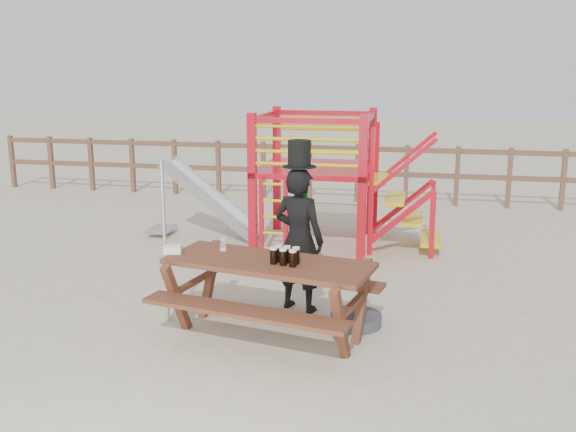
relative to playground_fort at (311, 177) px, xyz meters
The scene contains 10 objects.
ground 3.74m from the playground_fort, 91.99° to the right, with size 60.00×60.00×0.00m, color beige.
back_fence 3.44m from the playground_fort, 92.08° to the left, with size 15.09×0.09×1.20m.
playground_fort is the anchor object (origin of this frame).
picnic_table 3.66m from the playground_fort, 86.75° to the right, with size 2.34×1.83×0.81m.
man_with_hat 2.84m from the playground_fort, 82.59° to the right, with size 0.70×0.57×1.96m.
metal_pole 3.60m from the playground_fort, 105.74° to the right, with size 0.04×0.04×1.80m, color #B2B2B7.
parasol_base 3.48m from the playground_fort, 71.32° to the right, with size 0.55×0.55×0.23m.
paper_bag 3.66m from the playground_fort, 103.45° to the right, with size 0.18×0.14×0.08m, color white.
stout_pints 3.71m from the playground_fort, 83.88° to the right, with size 0.29×0.21×0.17m.
empty_glasses 3.38m from the playground_fort, 96.08° to the right, with size 0.07×0.07×0.15m.
Camera 1 is at (1.82, -6.10, 2.74)m, focal length 40.00 mm.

